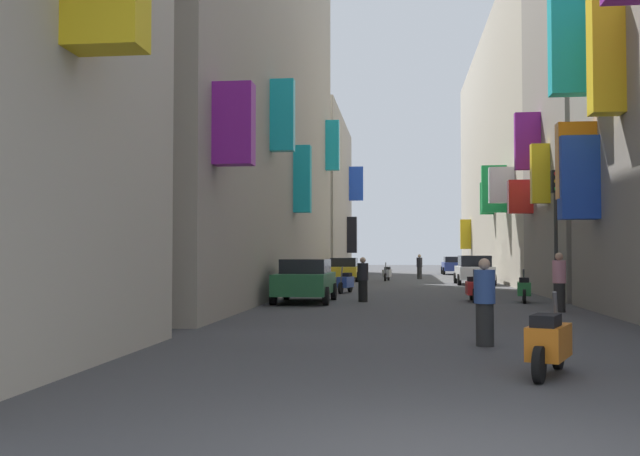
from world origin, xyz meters
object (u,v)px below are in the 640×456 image
object	(u,v)px
parked_car_white	(474,270)
scooter_silver	(387,273)
scooter_blue	(346,282)
pedestrian_near_left	(363,280)
parked_car_green	(305,279)
scooter_orange	(549,342)
traffic_light_near_corner	(556,213)
parked_car_blue	(454,265)
parked_car_yellow	(344,269)
scooter_red	(473,288)
pedestrian_crossing	(419,267)
pedestrian_near_right	(485,303)
scooter_white	(352,272)
scooter_green	(524,289)
pedestrian_mid_street	(559,282)

from	to	relation	value
parked_car_white	scooter_silver	world-z (taller)	parked_car_white
scooter_blue	pedestrian_near_left	world-z (taller)	pedestrian_near_left
parked_car_white	parked_car_green	bearing A→B (deg)	-115.78
scooter_orange	pedestrian_near_left	size ratio (longest dim) A/B	1.10
traffic_light_near_corner	scooter_blue	bearing A→B (deg)	142.93
parked_car_blue	scooter_silver	world-z (taller)	parked_car_blue
parked_car_yellow	scooter_red	xyz separation A→B (m)	(5.93, -17.95, -0.28)
pedestrian_crossing	parked_car_green	bearing A→B (deg)	-101.02
parked_car_blue	scooter_orange	size ratio (longest dim) A/B	2.33
parked_car_yellow	parked_car_green	size ratio (longest dim) A/B	0.99
scooter_red	pedestrian_near_right	world-z (taller)	pedestrian_near_right
parked_car_white	traffic_light_near_corner	distance (m)	14.98
parked_car_white	pedestrian_crossing	xyz separation A→B (m)	(-2.72, 8.11, -0.00)
parked_car_yellow	scooter_blue	bearing A→B (deg)	-85.18
scooter_white	pedestrian_near_right	world-z (taller)	pedestrian_near_right
scooter_orange	scooter_green	xyz separation A→B (m)	(2.19, 14.96, 0.00)
scooter_blue	scooter_silver	distance (m)	13.94
parked_car_white	pedestrian_crossing	bearing A→B (deg)	108.55
pedestrian_crossing	scooter_red	bearing A→B (deg)	-86.70
parked_car_blue	scooter_red	distance (m)	32.78
parked_car_blue	parked_car_green	world-z (taller)	parked_car_green
parked_car_white	pedestrian_near_right	distance (m)	26.19
scooter_blue	scooter_white	size ratio (longest dim) A/B	1.04
parked_car_yellow	scooter_blue	distance (m)	13.24
parked_car_white	pedestrian_crossing	distance (m)	8.56
pedestrian_near_left	pedestrian_near_right	xyz separation A→B (m)	(2.80, -11.51, 0.02)
parked_car_yellow	traffic_light_near_corner	world-z (taller)	traffic_light_near_corner
pedestrian_crossing	traffic_light_near_corner	size ratio (longest dim) A/B	0.36
parked_car_green	scooter_orange	bearing A→B (deg)	-69.73
scooter_white	pedestrian_near_left	bearing A→B (deg)	-85.13
scooter_white	scooter_red	distance (m)	22.40
scooter_blue	scooter_red	world-z (taller)	same
pedestrian_near_left	pedestrian_mid_street	world-z (taller)	pedestrian_mid_street
parked_car_yellow	parked_car_green	world-z (taller)	parked_car_green
pedestrian_mid_street	traffic_light_near_corner	size ratio (longest dim) A/B	0.38
parked_car_yellow	parked_car_blue	world-z (taller)	parked_car_blue
scooter_orange	scooter_green	size ratio (longest dim) A/B	0.94
scooter_orange	scooter_white	size ratio (longest dim) A/B	0.96
scooter_red	pedestrian_mid_street	distance (m)	4.78
scooter_green	parked_car_green	bearing A→B (deg)	-174.46
scooter_red	scooter_orange	bearing A→B (deg)	-91.86
parked_car_yellow	scooter_green	distance (m)	19.81
scooter_silver	pedestrian_mid_street	xyz separation A→B (m)	(5.34, -22.93, 0.38)
scooter_red	scooter_green	bearing A→B (deg)	-11.26
scooter_orange	pedestrian_mid_street	world-z (taller)	pedestrian_mid_street
parked_car_green	scooter_orange	world-z (taller)	parked_car_green
scooter_white	scooter_red	size ratio (longest dim) A/B	0.95
scooter_white	pedestrian_near_left	world-z (taller)	pedestrian_near_left
pedestrian_crossing	pedestrian_near_left	size ratio (longest dim) A/B	1.05
parked_car_blue	scooter_white	distance (m)	13.35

